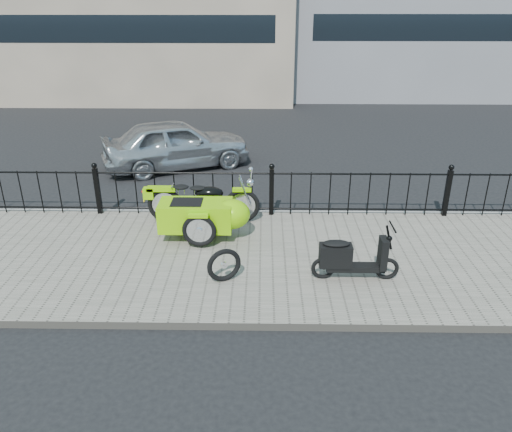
{
  "coord_description": "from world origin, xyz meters",
  "views": [
    {
      "loc": [
        -0.16,
        -8.0,
        4.24
      ],
      "look_at": [
        -0.29,
        -0.1,
        0.7
      ],
      "focal_mm": 35.0,
      "sensor_mm": 36.0,
      "label": 1
    }
  ],
  "objects_px": {
    "scooter": "(350,258)",
    "sedan_car": "(176,144)",
    "spare_tire": "(224,265)",
    "motorcycle_sidecar": "(207,212)"
  },
  "relations": [
    {
      "from": "motorcycle_sidecar",
      "to": "sedan_car",
      "type": "xyz_separation_m",
      "value": [
        -1.25,
        4.3,
        0.05
      ]
    },
    {
      "from": "scooter",
      "to": "spare_tire",
      "type": "xyz_separation_m",
      "value": [
        -1.95,
        -0.1,
        -0.08
      ]
    },
    {
      "from": "scooter",
      "to": "sedan_car",
      "type": "height_order",
      "value": "sedan_car"
    },
    {
      "from": "scooter",
      "to": "sedan_car",
      "type": "distance_m",
      "value": 6.85
    },
    {
      "from": "motorcycle_sidecar",
      "to": "spare_tire",
      "type": "height_order",
      "value": "motorcycle_sidecar"
    },
    {
      "from": "scooter",
      "to": "spare_tire",
      "type": "relative_size",
      "value": 2.47
    },
    {
      "from": "spare_tire",
      "to": "sedan_car",
      "type": "relative_size",
      "value": 0.15
    },
    {
      "from": "motorcycle_sidecar",
      "to": "sedan_car",
      "type": "bearing_deg",
      "value": 106.23
    },
    {
      "from": "spare_tire",
      "to": "sedan_car",
      "type": "distance_m",
      "value": 6.14
    },
    {
      "from": "scooter",
      "to": "motorcycle_sidecar",
      "type": "bearing_deg",
      "value": 147.75
    }
  ]
}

